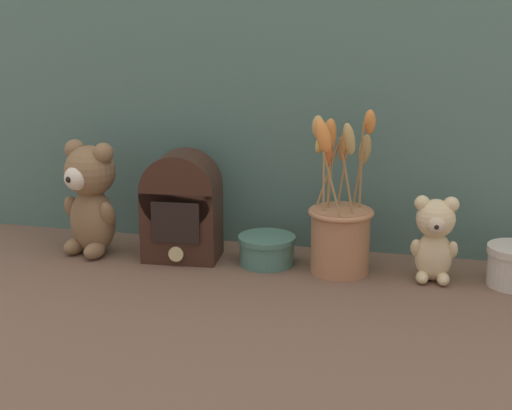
# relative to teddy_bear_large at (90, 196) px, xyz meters

# --- Properties ---
(ground_plane) EXTENTS (4.00, 4.00, 0.00)m
(ground_plane) POSITION_rel_teddy_bear_large_xyz_m (0.35, -0.02, -0.12)
(ground_plane) COLOR brown
(backdrop_wall) EXTENTS (1.47, 0.02, 0.77)m
(backdrop_wall) POSITION_rel_teddy_bear_large_xyz_m (0.35, 0.15, 0.26)
(backdrop_wall) COLOR #4C6B5B
(backdrop_wall) RESTS_ON ground
(teddy_bear_large) EXTENTS (0.13, 0.12, 0.24)m
(teddy_bear_large) POSITION_rel_teddy_bear_large_xyz_m (0.00, 0.00, 0.00)
(teddy_bear_large) COLOR olive
(teddy_bear_large) RESTS_ON ground
(teddy_bear_medium) EXTENTS (0.09, 0.08, 0.17)m
(teddy_bear_medium) POSITION_rel_teddy_bear_large_xyz_m (0.69, 0.00, -0.04)
(teddy_bear_medium) COLOR #DBBC84
(teddy_bear_medium) RESTS_ON ground
(flower_vase) EXTENTS (0.13, 0.16, 0.32)m
(flower_vase) POSITION_rel_teddy_bear_large_xyz_m (0.52, 0.01, -0.03)
(flower_vase) COLOR #AD7047
(flower_vase) RESTS_ON ground
(vintage_radio) EXTENTS (0.16, 0.12, 0.22)m
(vintage_radio) POSITION_rel_teddy_bear_large_xyz_m (0.19, 0.01, -0.01)
(vintage_radio) COLOR #381E14
(vintage_radio) RESTS_ON ground
(decorative_tin_tall) EXTENTS (0.12, 0.12, 0.06)m
(decorative_tin_tall) POSITION_rel_teddy_bear_large_xyz_m (0.37, 0.02, -0.09)
(decorative_tin_tall) COLOR #47705B
(decorative_tin_tall) RESTS_ON ground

